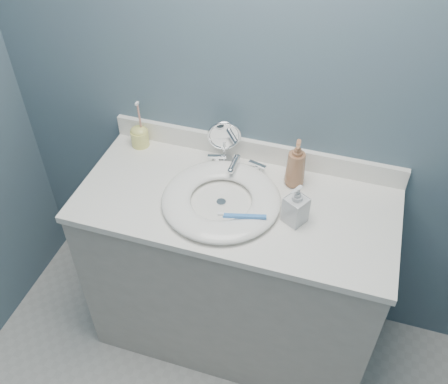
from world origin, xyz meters
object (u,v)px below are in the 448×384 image
at_px(soap_bottle_amber, 296,163).
at_px(soap_bottle_clear, 296,204).
at_px(makeup_mirror, 224,140).
at_px(toothbrush_holder, 140,135).

distance_m(soap_bottle_amber, soap_bottle_clear, 0.20).
xyz_separation_m(makeup_mirror, soap_bottle_amber, (0.30, -0.05, -0.01)).
height_order(soap_bottle_clear, toothbrush_holder, toothbrush_holder).
bearing_deg(soap_bottle_clear, soap_bottle_amber, 131.84).
relative_size(makeup_mirror, toothbrush_holder, 0.91).
height_order(soap_bottle_amber, toothbrush_holder, toothbrush_holder).
bearing_deg(soap_bottle_amber, makeup_mirror, 164.91).
bearing_deg(soap_bottle_clear, toothbrush_holder, -169.14).
bearing_deg(toothbrush_holder, soap_bottle_amber, -4.02).
distance_m(soap_bottle_amber, toothbrush_holder, 0.68).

